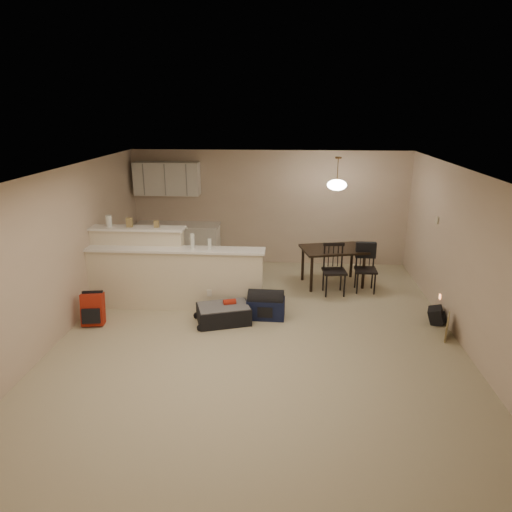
# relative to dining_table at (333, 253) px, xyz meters

# --- Properties ---
(room) EXTENTS (7.00, 7.02, 2.50)m
(room) POSITION_rel_dining_table_xyz_m (-1.30, -2.23, 0.59)
(room) COLOR #B7AC8D
(room) RESTS_ON ground
(breakfast_bar) EXTENTS (3.08, 0.58, 1.39)m
(breakfast_bar) POSITION_rel_dining_table_xyz_m (-3.06, -1.25, -0.05)
(breakfast_bar) COLOR beige
(breakfast_bar) RESTS_ON ground
(upper_cabinets) EXTENTS (1.40, 0.34, 0.70)m
(upper_cabinets) POSITION_rel_dining_table_xyz_m (-3.50, 1.09, 1.24)
(upper_cabinets) COLOR white
(upper_cabinets) RESTS_ON room
(kitchen_counter) EXTENTS (1.80, 0.60, 0.90)m
(kitchen_counter) POSITION_rel_dining_table_xyz_m (-3.30, 0.96, -0.21)
(kitchen_counter) COLOR white
(kitchen_counter) RESTS_ON ground
(thermostat) EXTENTS (0.02, 0.12, 0.12)m
(thermostat) POSITION_rel_dining_table_xyz_m (1.68, -0.68, 0.84)
(thermostat) COLOR beige
(thermostat) RESTS_ON room
(jar) EXTENTS (0.10, 0.10, 0.20)m
(jar) POSITION_rel_dining_table_xyz_m (-3.98, -1.11, 0.83)
(jar) COLOR silver
(jar) RESTS_ON breakfast_bar
(cereal_box) EXTENTS (0.10, 0.07, 0.16)m
(cereal_box) POSITION_rel_dining_table_xyz_m (-3.62, -1.11, 0.81)
(cereal_box) COLOR olive
(cereal_box) RESTS_ON breakfast_bar
(small_box) EXTENTS (0.08, 0.06, 0.12)m
(small_box) POSITION_rel_dining_table_xyz_m (-3.15, -1.11, 0.79)
(small_box) COLOR olive
(small_box) RESTS_ON breakfast_bar
(bottle_a) EXTENTS (0.07, 0.07, 0.26)m
(bottle_a) POSITION_rel_dining_table_xyz_m (-2.49, -1.33, 0.56)
(bottle_a) COLOR silver
(bottle_a) RESTS_ON breakfast_bar
(bottle_b) EXTENTS (0.06, 0.06, 0.18)m
(bottle_b) POSITION_rel_dining_table_xyz_m (-2.20, -1.33, 0.52)
(bottle_b) COLOR silver
(bottle_b) RESTS_ON breakfast_bar
(dining_table) EXTENTS (1.35, 1.05, 0.75)m
(dining_table) POSITION_rel_dining_table_xyz_m (0.00, 0.00, 0.00)
(dining_table) COLOR black
(dining_table) RESTS_ON ground
(pendant_lamp) EXTENTS (0.36, 0.36, 0.62)m
(pendant_lamp) POSITION_rel_dining_table_xyz_m (-0.00, -0.00, 1.33)
(pendant_lamp) COLOR brown
(pendant_lamp) RESTS_ON room
(dining_chair_near) EXTENTS (0.46, 0.44, 0.95)m
(dining_chair_near) POSITION_rel_dining_table_xyz_m (-0.01, -0.50, -0.18)
(dining_chair_near) COLOR black
(dining_chair_near) RESTS_ON ground
(dining_chair_far) EXTENTS (0.40, 0.38, 0.91)m
(dining_chair_far) POSITION_rel_dining_table_xyz_m (0.59, -0.33, -0.20)
(dining_chair_far) COLOR black
(dining_chair_far) RESTS_ON ground
(suitcase) EXTENTS (0.96, 0.77, 0.28)m
(suitcase) POSITION_rel_dining_table_xyz_m (-1.91, -1.84, -0.52)
(suitcase) COLOR black
(suitcase) RESTS_ON ground
(red_backpack) EXTENTS (0.37, 0.26, 0.51)m
(red_backpack) POSITION_rel_dining_table_xyz_m (-4.00, -2.05, -0.40)
(red_backpack) COLOR #AB2413
(red_backpack) RESTS_ON ground
(navy_duffel) EXTENTS (0.63, 0.36, 0.34)m
(navy_duffel) POSITION_rel_dining_table_xyz_m (-1.23, -1.62, -0.49)
(navy_duffel) COLOR #111836
(navy_duffel) RESTS_ON ground
(black_daypack) EXTENTS (0.29, 0.34, 0.26)m
(black_daypack) POSITION_rel_dining_table_xyz_m (1.54, -1.62, -0.53)
(black_daypack) COLOR black
(black_daypack) RESTS_ON ground
(cardboard_sheet) EXTENTS (0.18, 0.40, 0.33)m
(cardboard_sheet) POSITION_rel_dining_table_xyz_m (1.55, -2.14, -0.49)
(cardboard_sheet) COLOR olive
(cardboard_sheet) RESTS_ON ground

